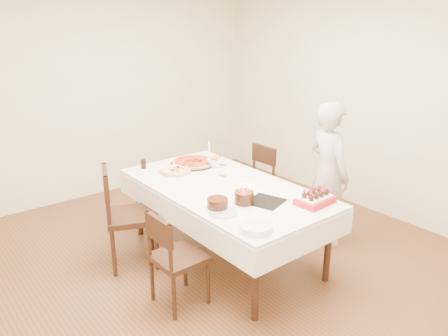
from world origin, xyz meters
TOP-DOWN VIEW (x-y plane):
  - floor at (0.00, 0.00)m, footprint 5.00×5.00m
  - wall_back at (0.00, 2.50)m, footprint 4.50×0.04m
  - wall_right at (2.25, 0.00)m, footprint 0.04×5.00m
  - dining_table at (0.11, 0.11)m, footprint 1.16×2.15m
  - chair_right_savory at (0.93, 0.61)m, footprint 0.46×0.46m
  - chair_left_savory at (-0.67, 0.56)m, footprint 0.66×0.66m
  - chair_left_dessert at (-0.67, -0.26)m, footprint 0.44×0.44m
  - person at (1.15, -0.30)m, footprint 0.48×0.62m
  - pizza_white at (-0.05, 0.73)m, footprint 0.43×0.43m
  - pizza_pepperoni at (0.25, 0.84)m, footprint 0.53×0.53m
  - red_placemat at (0.45, 0.76)m, footprint 0.26×0.26m
  - pasta_bowl at (0.42, 0.65)m, footprint 0.24×0.24m
  - taper_candle at (0.33, 0.65)m, footprint 0.08×0.08m
  - shaker_pair at (0.27, 0.32)m, footprint 0.13×0.13m
  - cola_glass at (-0.24, 1.06)m, footprint 0.06×0.06m
  - layer_cake at (-0.27, -0.27)m, footprint 0.28×0.28m
  - cake_board at (0.15, -0.41)m, footprint 0.37×0.37m
  - birthday_cake at (-0.02, -0.32)m, footprint 0.18×0.18m
  - strawberry_box at (0.46, -0.71)m, footprint 0.34×0.24m
  - box_lid at (0.43, -0.68)m, footprint 0.28×0.19m
  - plate_stack at (-0.29, -0.77)m, footprint 0.29×0.29m
  - china_plate at (-0.29, -0.37)m, footprint 0.27×0.27m

SIDE VIEW (x-z plane):
  - floor at x=0.00m, z-range 0.00..0.00m
  - dining_table at x=0.11m, z-range 0.00..0.75m
  - chair_left_dessert at x=-0.67m, z-range 0.00..0.84m
  - chair_right_savory at x=0.93m, z-range 0.00..0.87m
  - chair_left_savory at x=-0.67m, z-range 0.00..1.00m
  - red_placemat at x=0.45m, z-range 0.75..0.75m
  - cake_board at x=0.15m, z-range 0.74..0.76m
  - box_lid at x=0.43m, z-range 0.74..0.76m
  - china_plate at x=-0.29m, z-range 0.75..0.76m
  - person at x=1.15m, z-range 0.00..1.51m
  - pizza_white at x=-0.05m, z-range 0.75..0.79m
  - pizza_pepperoni at x=0.25m, z-range 0.75..0.79m
  - plate_stack at x=-0.29m, z-range 0.75..0.80m
  - pasta_bowl at x=0.42m, z-range 0.76..0.82m
  - strawberry_box at x=0.46m, z-range 0.75..0.83m
  - layer_cake at x=-0.27m, z-range 0.75..0.84m
  - cola_glass at x=-0.24m, z-range 0.75..0.85m
  - shaker_pair at x=0.27m, z-range 0.75..0.87m
  - birthday_cake at x=-0.02m, z-range 0.76..0.92m
  - taper_candle at x=0.33m, z-range 0.75..1.05m
  - wall_back at x=0.00m, z-range 0.00..2.70m
  - wall_right at x=2.25m, z-range 0.00..2.70m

